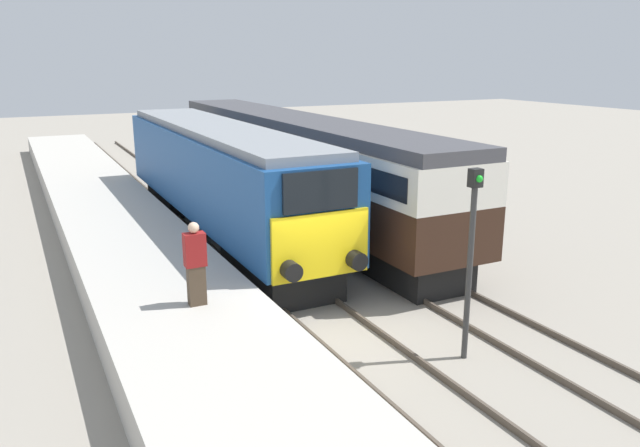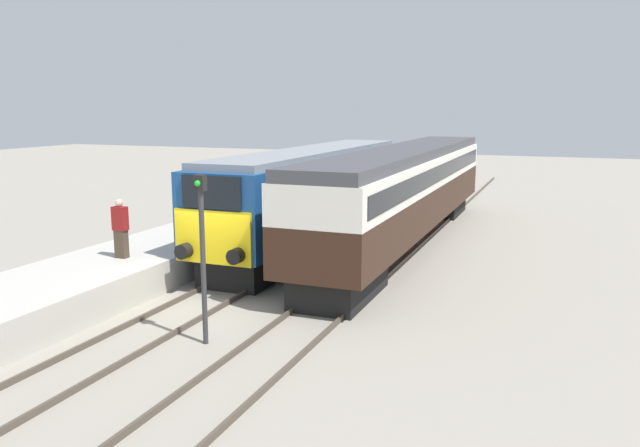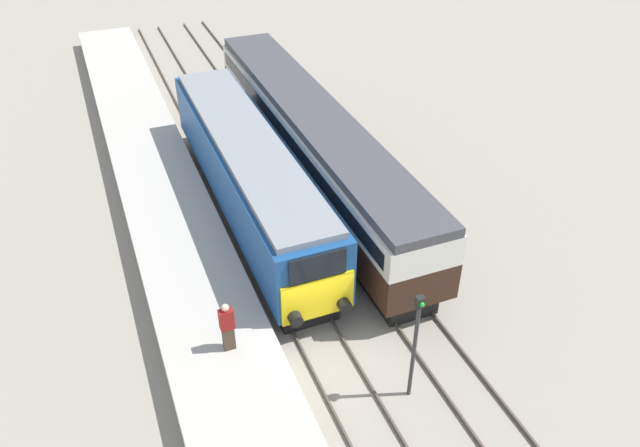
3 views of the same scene
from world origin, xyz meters
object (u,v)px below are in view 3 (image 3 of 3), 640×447
at_px(locomotive, 249,174).
at_px(passenger_carriage, 313,139).
at_px(person_on_platform, 227,327).
at_px(signal_post, 415,339).

distance_m(locomotive, passenger_carriage, 3.72).
bearing_deg(person_on_platform, signal_post, -32.13).
xyz_separation_m(locomotive, passenger_carriage, (3.40, 1.49, 0.20)).
bearing_deg(person_on_platform, passenger_carriage, 55.46).
bearing_deg(signal_post, locomotive, 98.91).
bearing_deg(locomotive, signal_post, -81.09).
bearing_deg(person_on_platform, locomotive, 68.87).
relative_size(person_on_platform, signal_post, 0.45).
height_order(passenger_carriage, signal_post, signal_post).
height_order(locomotive, signal_post, signal_post).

